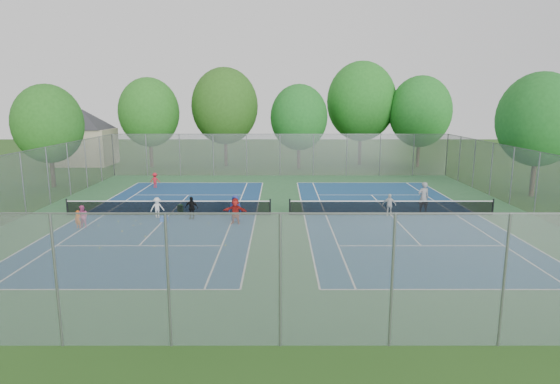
% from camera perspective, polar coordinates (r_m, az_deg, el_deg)
% --- Properties ---
extents(ground, '(120.00, 120.00, 0.00)m').
position_cam_1_polar(ground, '(29.47, 0.00, -2.85)').
color(ground, '#254C17').
rests_on(ground, ground).
extents(court_pad, '(32.00, 32.00, 0.01)m').
position_cam_1_polar(court_pad, '(29.47, 0.00, -2.84)').
color(court_pad, '#2F6439').
rests_on(court_pad, ground).
extents(court_left, '(10.97, 23.77, 0.01)m').
position_cam_1_polar(court_left, '(30.29, -13.38, -2.75)').
color(court_left, navy).
rests_on(court_left, court_pad).
extents(court_right, '(10.97, 23.77, 0.01)m').
position_cam_1_polar(court_right, '(30.29, 13.38, -2.75)').
color(court_right, navy).
rests_on(court_right, court_pad).
extents(net_left, '(12.87, 0.10, 0.91)m').
position_cam_1_polar(net_left, '(30.19, -13.42, -1.94)').
color(net_left, black).
rests_on(net_left, ground).
extents(net_right, '(12.87, 0.10, 0.91)m').
position_cam_1_polar(net_right, '(30.19, 13.42, -1.94)').
color(net_right, black).
rests_on(net_right, ground).
extents(fence_north, '(32.00, 0.10, 4.00)m').
position_cam_1_polar(fence_north, '(44.90, -0.00, 4.53)').
color(fence_north, gray).
rests_on(fence_north, ground).
extents(fence_south, '(32.00, 0.10, 4.00)m').
position_cam_1_polar(fence_south, '(13.59, 0.02, -10.84)').
color(fence_south, gray).
rests_on(fence_south, ground).
extents(fence_west, '(0.10, 32.00, 4.00)m').
position_cam_1_polar(fence_west, '(33.17, -28.85, 0.86)').
color(fence_west, gray).
rests_on(fence_west, ground).
extents(fence_east, '(0.10, 32.00, 4.00)m').
position_cam_1_polar(fence_east, '(33.17, 28.84, 0.86)').
color(fence_east, gray).
rests_on(fence_east, ground).
extents(house, '(11.03, 11.03, 7.30)m').
position_cam_1_polar(house, '(57.10, -22.86, 7.29)').
color(house, '#B7A88C').
rests_on(house, ground).
extents(tree_nw, '(6.40, 6.40, 9.58)m').
position_cam_1_polar(tree_nw, '(52.52, -15.68, 9.33)').
color(tree_nw, '#443326').
rests_on(tree_nw, ground).
extents(tree_nl, '(7.20, 7.20, 10.69)m').
position_cam_1_polar(tree_nl, '(51.96, -6.75, 10.36)').
color(tree_nl, '#443326').
rests_on(tree_nl, ground).
extents(tree_nc, '(6.00, 6.00, 8.85)m').
position_cam_1_polar(tree_nc, '(49.68, 2.33, 9.07)').
color(tree_nc, '#443326').
rests_on(tree_nc, ground).
extents(tree_nr, '(7.60, 7.60, 11.42)m').
position_cam_1_polar(tree_nr, '(53.38, 9.88, 10.83)').
color(tree_nr, '#443326').
rests_on(tree_nr, ground).
extents(tree_ne, '(6.60, 6.60, 9.77)m').
position_cam_1_polar(tree_ne, '(52.80, 16.73, 9.36)').
color(tree_ne, '#443326').
rests_on(tree_ne, ground).
extents(tree_side_w, '(5.60, 5.60, 8.47)m').
position_cam_1_polar(tree_side_w, '(43.07, -26.42, 7.45)').
color(tree_side_w, '#443326').
rests_on(tree_side_w, ground).
extents(tree_side_e, '(6.00, 6.00, 9.20)m').
position_cam_1_polar(tree_side_e, '(39.51, 29.03, 7.73)').
color(tree_side_e, '#443326').
rests_on(tree_side_e, ground).
extents(ball_crate, '(0.41, 0.41, 0.33)m').
position_cam_1_polar(ball_crate, '(28.78, -13.97, -3.19)').
color(ball_crate, blue).
rests_on(ball_crate, ground).
extents(ball_hopper, '(0.32, 0.32, 0.59)m').
position_cam_1_polar(ball_hopper, '(30.39, -12.05, -2.10)').
color(ball_hopper, green).
rests_on(ball_hopper, ground).
extents(student_a, '(0.43, 0.33, 1.03)m').
position_cam_1_polar(student_a, '(28.70, -23.41, -3.09)').
color(student_a, '#EA5A16').
rests_on(student_a, ground).
extents(student_b, '(0.76, 0.68, 1.29)m').
position_cam_1_polar(student_b, '(28.68, -22.92, -2.80)').
color(student_b, '#DB5595').
rests_on(student_b, ground).
extents(student_c, '(0.94, 0.76, 1.28)m').
position_cam_1_polar(student_c, '(29.67, -14.74, -1.86)').
color(student_c, silver).
rests_on(student_c, ground).
extents(student_d, '(0.87, 0.48, 1.40)m').
position_cam_1_polar(student_d, '(28.90, -10.75, -1.91)').
color(student_d, black).
rests_on(student_d, ground).
extents(student_e, '(0.88, 0.65, 1.63)m').
position_cam_1_polar(student_e, '(27.75, -5.47, -2.04)').
color(student_e, navy).
rests_on(student_e, ground).
extents(student_f, '(1.49, 0.72, 1.54)m').
position_cam_1_polar(student_f, '(27.36, -5.47, -2.34)').
color(student_f, '#A81C18').
rests_on(student_f, ground).
extents(child_far_baseline, '(0.82, 0.48, 1.26)m').
position_cam_1_polar(child_far_baseline, '(40.04, -14.99, 1.38)').
color(child_far_baseline, red).
rests_on(child_far_baseline, ground).
extents(instructor, '(0.81, 0.61, 2.00)m').
position_cam_1_polar(instructor, '(31.32, 17.08, -0.64)').
color(instructor, gray).
rests_on(instructor, ground).
extents(teen_court_b, '(0.87, 0.48, 1.41)m').
position_cam_1_polar(teen_court_b, '(29.97, 13.17, -1.53)').
color(teen_court_b, silver).
rests_on(teen_court_b, ground).
extents(tennis_ball_0, '(0.07, 0.07, 0.07)m').
position_cam_1_polar(tennis_ball_0, '(29.28, -17.18, -3.38)').
color(tennis_ball_0, '#A8C32D').
rests_on(tennis_ball_0, ground).
extents(tennis_ball_1, '(0.07, 0.07, 0.07)m').
position_cam_1_polar(tennis_ball_1, '(28.41, -16.63, -3.78)').
color(tennis_ball_1, gold).
rests_on(tennis_ball_1, ground).
extents(tennis_ball_2, '(0.07, 0.07, 0.07)m').
position_cam_1_polar(tennis_ball_2, '(24.51, -21.12, -6.41)').
color(tennis_ball_2, '#B5DE33').
rests_on(tennis_ball_2, ground).
extents(tennis_ball_3, '(0.07, 0.07, 0.07)m').
position_cam_1_polar(tennis_ball_3, '(27.17, -18.71, -4.57)').
color(tennis_ball_3, '#D1E234').
rests_on(tennis_ball_3, ground).
extents(tennis_ball_4, '(0.07, 0.07, 0.07)m').
position_cam_1_polar(tennis_ball_4, '(23.43, -6.67, -6.52)').
color(tennis_ball_4, '#C8D932').
rests_on(tennis_ball_4, ground).
extents(tennis_ball_5, '(0.07, 0.07, 0.07)m').
position_cam_1_polar(tennis_ball_5, '(28.14, -17.45, -3.97)').
color(tennis_ball_5, gold).
rests_on(tennis_ball_5, ground).
extents(tennis_ball_6, '(0.07, 0.07, 0.07)m').
position_cam_1_polar(tennis_ball_6, '(29.23, -22.67, -3.77)').
color(tennis_ball_6, '#ABCB2F').
rests_on(tennis_ball_6, ground).
extents(tennis_ball_7, '(0.07, 0.07, 0.07)m').
position_cam_1_polar(tennis_ball_7, '(28.87, -21.24, -3.84)').
color(tennis_ball_7, gold).
rests_on(tennis_ball_7, ground).
extents(tennis_ball_8, '(0.07, 0.07, 0.07)m').
position_cam_1_polar(tennis_ball_8, '(29.37, -19.10, -3.45)').
color(tennis_ball_8, '#C1E836').
rests_on(tennis_ball_8, ground).
extents(tennis_ball_9, '(0.07, 0.07, 0.07)m').
position_cam_1_polar(tennis_ball_9, '(27.70, -8.70, -3.82)').
color(tennis_ball_9, gold).
rests_on(tennis_ball_9, ground).
extents(tennis_ball_10, '(0.07, 0.07, 0.07)m').
position_cam_1_polar(tennis_ball_10, '(25.77, -16.11, -5.26)').
color(tennis_ball_10, '#B1C52D').
rests_on(tennis_ball_10, ground).
extents(tennis_ball_11, '(0.07, 0.07, 0.07)m').
position_cam_1_polar(tennis_ball_11, '(23.90, -15.07, -6.48)').
color(tennis_ball_11, '#CFE535').
rests_on(tennis_ball_11, ground).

